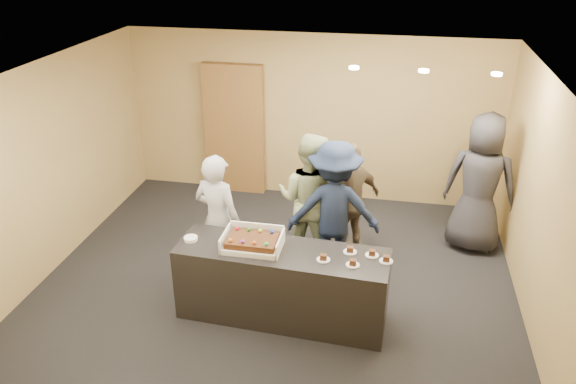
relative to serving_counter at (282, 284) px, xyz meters
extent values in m
plane|color=black|center=(-0.21, 0.83, -0.45)|extent=(6.00, 6.00, 0.00)
plane|color=white|center=(-0.21, 0.83, 2.25)|extent=(6.00, 6.00, 0.00)
cube|color=#A78450|center=(-0.21, 3.33, 0.90)|extent=(6.00, 0.04, 2.70)
cube|color=#A78450|center=(-0.21, -1.67, 0.90)|extent=(6.00, 0.04, 2.70)
cube|color=#A78450|center=(-3.21, 0.83, 0.90)|extent=(0.04, 5.00, 2.70)
cube|color=#A78450|center=(2.79, 0.83, 0.90)|extent=(0.04, 5.00, 2.70)
cube|color=black|center=(0.00, 0.00, 0.00)|extent=(2.43, 0.83, 0.90)
cube|color=brown|center=(-1.48, 3.24, 0.65)|extent=(1.00, 0.15, 2.19)
cube|color=white|center=(-0.34, 0.00, 0.48)|extent=(0.64, 0.44, 0.06)
cube|color=white|center=(-0.66, 0.00, 0.54)|extent=(0.02, 0.44, 0.17)
cube|color=white|center=(-0.02, 0.00, 0.54)|extent=(0.02, 0.44, 0.17)
cube|color=white|center=(-0.34, 0.22, 0.55)|extent=(0.64, 0.02, 0.19)
cube|color=#341A0B|center=(-0.34, 0.00, 0.54)|extent=(0.56, 0.39, 0.07)
sphere|color=red|center=(-0.55, 0.14, 0.60)|extent=(0.04, 0.04, 0.04)
sphere|color=#18941C|center=(-0.41, 0.14, 0.60)|extent=(0.04, 0.04, 0.04)
sphere|color=#D8EF19|center=(-0.28, 0.14, 0.60)|extent=(0.04, 0.04, 0.04)
sphere|color=#1A34DF|center=(-0.14, 0.14, 0.60)|extent=(0.04, 0.04, 0.04)
sphere|color=orange|center=(-0.55, -0.14, 0.60)|extent=(0.04, 0.04, 0.04)
sphere|color=purple|center=(-0.41, -0.14, 0.60)|extent=(0.04, 0.04, 0.04)
sphere|color=orange|center=(-0.28, -0.14, 0.60)|extent=(0.04, 0.04, 0.04)
sphere|color=#26C15F|center=(-0.14, -0.14, 0.60)|extent=(0.04, 0.04, 0.04)
cylinder|color=white|center=(-1.08, 0.02, 0.47)|extent=(0.16, 0.16, 0.04)
cylinder|color=white|center=(0.48, -0.10, 0.45)|extent=(0.15, 0.15, 0.01)
cube|color=#341A0B|center=(0.48, -0.10, 0.49)|extent=(0.07, 0.06, 0.06)
cylinder|color=white|center=(0.75, 0.12, 0.45)|extent=(0.15, 0.15, 0.01)
cube|color=#341A0B|center=(0.75, 0.12, 0.49)|extent=(0.07, 0.06, 0.06)
cylinder|color=white|center=(0.80, -0.14, 0.45)|extent=(0.15, 0.15, 0.01)
cube|color=#341A0B|center=(0.80, -0.14, 0.49)|extent=(0.07, 0.06, 0.06)
cylinder|color=white|center=(0.99, 0.09, 0.45)|extent=(0.15, 0.15, 0.01)
cube|color=#341A0B|center=(0.99, 0.09, 0.49)|extent=(0.07, 0.06, 0.06)
cylinder|color=white|center=(1.15, 0.00, 0.45)|extent=(0.15, 0.15, 0.01)
cube|color=#341A0B|center=(1.15, 0.00, 0.49)|extent=(0.07, 0.06, 0.06)
imported|color=#A5A6AB|center=(-0.93, 0.59, 0.42)|extent=(0.73, 0.58, 1.74)
imported|color=#9EA97A|center=(0.10, 1.32, 0.46)|extent=(0.99, 0.83, 1.82)
imported|color=#172139|center=(0.46, 1.06, 0.47)|extent=(1.26, 0.83, 1.83)
imported|color=brown|center=(0.62, 1.49, 0.38)|extent=(0.97, 0.98, 1.67)
imported|color=#2B2A30|center=(2.33, 2.07, 0.54)|extent=(1.09, 0.83, 1.99)
cylinder|color=#FFEAC6|center=(0.59, 1.33, 2.22)|extent=(0.12, 0.12, 0.03)
cylinder|color=#FFEAC6|center=(1.39, 1.33, 2.22)|extent=(0.12, 0.12, 0.03)
cylinder|color=#FFEAC6|center=(2.19, 1.33, 2.22)|extent=(0.12, 0.12, 0.03)
camera|label=1|loc=(1.10, -5.23, 3.77)|focal=35.00mm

